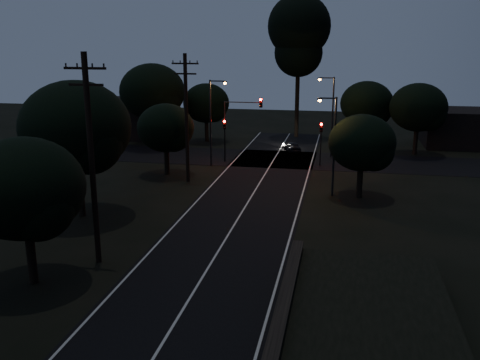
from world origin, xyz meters
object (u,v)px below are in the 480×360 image
(signal_left, at_px, (225,133))
(streetlight_c, at_px, (332,140))
(utility_pole_mid, at_px, (91,157))
(car, at_px, (292,147))
(streetlight_b, at_px, (331,111))
(streetlight_a, at_px, (212,117))
(signal_right, at_px, (321,136))
(tall_pine, at_px, (299,35))
(utility_pole_far, at_px, (186,116))
(signal_mast, at_px, (242,118))

(signal_left, height_order, streetlight_c, streetlight_c)
(streetlight_c, bearing_deg, utility_pole_mid, -128.26)
(signal_left, distance_m, car, 8.80)
(streetlight_b, distance_m, car, 6.03)
(signal_left, height_order, car, signal_left)
(streetlight_a, distance_m, streetlight_c, 13.72)
(streetlight_c, bearing_deg, signal_right, 97.02)
(tall_pine, relative_size, streetlight_a, 2.09)
(streetlight_b, relative_size, car, 2.65)
(utility_pole_far, bearing_deg, signal_mast, 68.89)
(car, bearing_deg, utility_pole_mid, 54.59)
(signal_right, bearing_deg, utility_pole_mid, -112.99)
(tall_pine, xyz_separation_m, signal_left, (-5.60, -15.01, -9.22))
(signal_mast, xyz_separation_m, streetlight_c, (8.74, -9.99, 0.01))
(utility_pole_far, distance_m, tall_pine, 24.92)
(utility_pole_mid, distance_m, streetlight_a, 23.04)
(signal_left, bearing_deg, signal_right, 0.00)
(signal_right, height_order, streetlight_c, streetlight_c)
(streetlight_c, xyz_separation_m, car, (-4.44, 16.00, -3.84))
(tall_pine, distance_m, signal_mast, 17.32)
(streetlight_b, relative_size, streetlight_c, 1.07)
(tall_pine, bearing_deg, signal_left, -110.46)
(utility_pole_mid, relative_size, signal_right, 2.68)
(signal_mast, bearing_deg, tall_pine, 75.38)
(streetlight_b, height_order, streetlight_c, streetlight_b)
(utility_pole_far, xyz_separation_m, tall_pine, (7.00, 23.00, 6.57))
(utility_pole_far, height_order, car, utility_pole_far)
(tall_pine, bearing_deg, streetlight_c, -79.07)
(signal_right, relative_size, signal_mast, 0.66)
(signal_mast, height_order, streetlight_a, streetlight_a)
(tall_pine, bearing_deg, car, -87.53)
(utility_pole_far, xyz_separation_m, streetlight_c, (11.83, -2.00, -1.13))
(streetlight_b, bearing_deg, signal_right, -100.00)
(signal_mast, bearing_deg, car, 54.40)
(streetlight_a, bearing_deg, utility_pole_mid, -91.73)
(streetlight_a, height_order, streetlight_b, same)
(signal_mast, distance_m, car, 8.32)
(streetlight_a, xyz_separation_m, streetlight_c, (11.14, -8.00, -0.29))
(streetlight_b, height_order, car, streetlight_b)
(signal_left, relative_size, streetlight_b, 0.51)
(streetlight_b, xyz_separation_m, streetlight_c, (0.52, -14.00, -0.29))
(signal_left, distance_m, streetlight_b, 10.84)
(utility_pole_mid, bearing_deg, signal_right, 67.01)
(utility_pole_far, relative_size, signal_mast, 1.68)
(utility_pole_far, distance_m, signal_right, 13.53)
(utility_pole_mid, xyz_separation_m, signal_right, (10.60, 24.99, -2.90))
(signal_left, distance_m, signal_mast, 2.26)
(streetlight_a, relative_size, streetlight_b, 1.00)
(signal_mast, bearing_deg, utility_pole_far, -111.11)
(streetlight_c, distance_m, car, 17.04)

